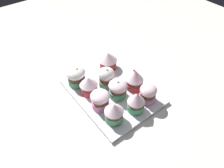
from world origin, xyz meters
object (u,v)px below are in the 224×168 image
cupcake_6 (136,102)px  cupcake_7 (108,60)px  cupcake_9 (148,93)px  baking_tray (112,91)px  cupcake_1 (89,85)px  cupcake_2 (100,99)px  cupcake_8 (135,79)px  cupcake_0 (76,76)px  cupcake_3 (114,112)px  cupcake_4 (106,77)px  cupcake_5 (118,88)px

cupcake_6 → cupcake_7: bearing=165.8°
cupcake_6 → cupcake_9: bearing=95.3°
baking_tray → cupcake_7: size_ratio=4.51×
cupcake_1 → cupcake_2: cupcake_1 is taller
cupcake_8 → cupcake_9: cupcake_8 is taller
cupcake_0 → cupcake_1: bearing=10.1°
cupcake_0 → cupcake_8: 19.80cm
baking_tray → cupcake_8: bearing=62.2°
baking_tray → cupcake_0: cupcake_0 is taller
cupcake_0 → cupcake_1: size_ratio=1.08×
cupcake_3 → cupcake_7: bearing=147.1°
cupcake_2 → cupcake_4: size_ratio=0.82×
cupcake_3 → cupcake_7: cupcake_3 is taller
cupcake_0 → cupcake_6: size_ratio=0.98×
cupcake_5 → cupcake_2: bearing=-88.7°
cupcake_6 → cupcake_9: size_ratio=1.12×
cupcake_3 → cupcake_9: size_ratio=1.09×
cupcake_1 → cupcake_4: (0.96, 6.34, 0.38)cm
cupcake_5 → cupcake_8: 6.58cm
cupcake_0 → cupcake_7: cupcake_0 is taller
cupcake_4 → cupcake_0: bearing=-133.5°
cupcake_6 → cupcake_5: bearing=-176.2°
cupcake_0 → cupcake_1: (6.09, 1.09, -0.07)cm
cupcake_3 → cupcake_6: size_ratio=0.97×
cupcake_8 → cupcake_1: bearing=-119.8°
cupcake_2 → cupcake_9: cupcake_9 is taller
baking_tray → cupcake_5: 4.94cm
cupcake_2 → cupcake_3: (6.49, 0.24, 0.29)cm
baking_tray → cupcake_6: 11.60cm
cupcake_5 → cupcake_4: bearing=-176.5°
cupcake_1 → cupcake_9: 19.15cm
cupcake_2 → cupcake_8: bearing=88.6°
baking_tray → cupcake_3: 12.60cm
baking_tray → cupcake_3: cupcake_3 is taller
cupcake_0 → cupcake_6: cupcake_6 is taller
cupcake_5 → cupcake_9: 9.42cm
cupcake_2 → cupcake_5: bearing=91.3°
cupcake_1 → cupcake_6: bearing=26.0°
baking_tray → cupcake_4: cupcake_4 is taller
cupcake_3 → cupcake_9: 13.14cm
cupcake_1 → cupcake_9: bearing=41.8°
cupcake_1 → cupcake_8: bearing=60.2°
cupcake_7 → cupcake_2: bearing=-44.4°
cupcake_1 → cupcake_7: size_ratio=0.96×
cupcake_6 → cupcake_0: bearing=-158.3°
cupcake_2 → cupcake_7: cupcake_7 is taller
cupcake_7 → cupcake_8: 13.77cm
cupcake_7 → cupcake_8: size_ratio=0.87×
cupcake_0 → cupcake_7: bearing=90.4°
cupcake_2 → cupcake_8: cupcake_8 is taller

